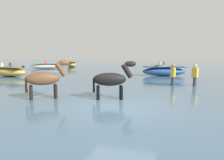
# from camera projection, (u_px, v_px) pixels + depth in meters

# --- Properties ---
(ground_plane) EXTENTS (120.00, 120.00, 0.00)m
(ground_plane) POSITION_uv_depth(u_px,v_px,m) (118.00, 117.00, 7.25)
(ground_plane) COLOR #756B56
(water_surface) EXTENTS (90.00, 90.00, 0.37)m
(water_surface) POSITION_uv_depth(u_px,v_px,m) (151.00, 79.00, 16.73)
(water_surface) COLOR slate
(water_surface) RESTS_ON ground
(horse_lead_bay) EXTENTS (1.62, 1.32, 1.95)m
(horse_lead_bay) POSITION_uv_depth(u_px,v_px,m) (45.00, 80.00, 8.51)
(horse_lead_bay) COLOR brown
(horse_lead_bay) RESTS_ON ground
(horse_trailing_black) EXTENTS (1.75, 0.88, 1.91)m
(horse_trailing_black) POSITION_uv_depth(u_px,v_px,m) (111.00, 80.00, 8.41)
(horse_trailing_black) COLOR black
(horse_trailing_black) RESTS_ON ground
(boat_far_inshore) EXTENTS (3.29, 4.27, 1.26)m
(boat_far_inshore) POSITION_uv_depth(u_px,v_px,m) (72.00, 64.00, 31.18)
(boat_far_inshore) COLOR gold
(boat_far_inshore) RESTS_ON water_surface
(boat_distant_east) EXTENTS (3.78, 2.05, 0.78)m
(boat_distant_east) POSITION_uv_depth(u_px,v_px,m) (164.00, 71.00, 17.70)
(boat_distant_east) COLOR #28518E
(boat_distant_east) RESTS_ON water_surface
(boat_mid_outer) EXTENTS (2.15, 2.98, 1.01)m
(boat_mid_outer) POSITION_uv_depth(u_px,v_px,m) (160.00, 67.00, 26.68)
(boat_mid_outer) COLOR #B2AD9E
(boat_mid_outer) RESTS_ON water_surface
(boat_far_offshore) EXTENTS (3.74, 2.95, 1.16)m
(boat_far_offshore) POSITION_uv_depth(u_px,v_px,m) (46.00, 66.00, 26.30)
(boat_far_offshore) COLOR #B2AD9E
(boat_far_offshore) RESTS_ON water_surface
(boat_distant_west) EXTENTS (3.85, 2.08, 1.27)m
(boat_distant_west) POSITION_uv_depth(u_px,v_px,m) (9.00, 71.00, 17.39)
(boat_distant_west) COLOR gold
(boat_distant_west) RESTS_ON water_surface
(person_spectator_far) EXTENTS (0.38, 0.35, 1.63)m
(person_spectator_far) POSITION_uv_depth(u_px,v_px,m) (195.00, 77.00, 11.88)
(person_spectator_far) COLOR #383842
(person_spectator_far) RESTS_ON ground
(person_onlooker_left) EXTENTS (0.29, 0.37, 1.63)m
(person_onlooker_left) POSITION_uv_depth(u_px,v_px,m) (173.00, 77.00, 12.06)
(person_onlooker_left) COLOR #383842
(person_onlooker_left) RESTS_ON ground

